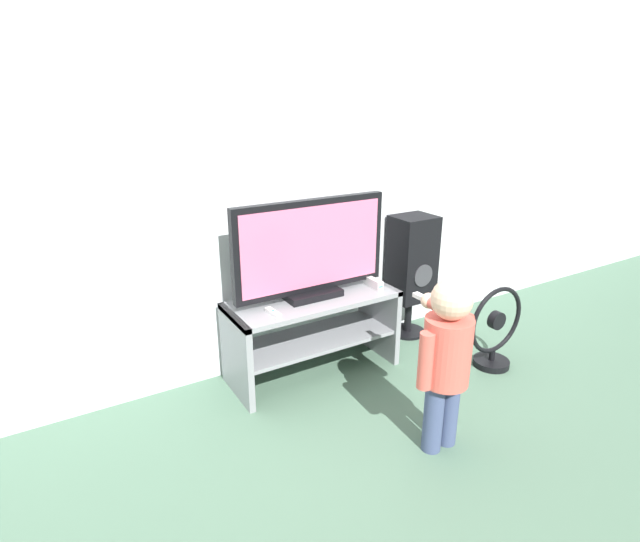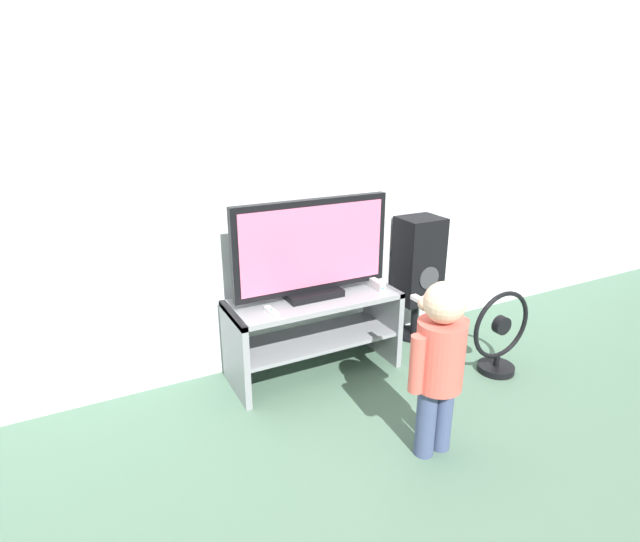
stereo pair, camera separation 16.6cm
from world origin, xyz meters
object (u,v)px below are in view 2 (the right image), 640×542
Objects in this scene: speaker_tower at (418,263)px; child at (439,355)px; television at (312,250)px; game_console at (376,284)px; remote_primary at (271,311)px; floor_fan at (500,336)px.

child is at bearing -123.52° from speaker_tower.
child is (0.18, -0.92, -0.27)m from television.
game_console reaches higher than remote_primary.
remote_primary is 1.40m from floor_fan.
child is 1.01× the size of speaker_tower.
television reaches higher than floor_fan.
child reaches higher than floor_fan.
game_console is at bearing 142.22° from floor_fan.
floor_fan is at bearing -37.78° from game_console.
television is at bearing 170.44° from game_console.
television is 0.48m from game_console.
remote_primary is 0.25× the size of floor_fan.
speaker_tower is at bearing 10.45° from remote_primary.
television is 1.80× the size of floor_fan.
speaker_tower is at bearing 19.94° from game_console.
television is 0.98m from child.
television reaches higher than speaker_tower.
child reaches higher than game_console.
speaker_tower is at bearing 103.74° from floor_fan.
speaker_tower is (1.16, 0.21, 0.03)m from remote_primary.
television is 0.89m from speaker_tower.
speaker_tower is at bearing 6.35° from television.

